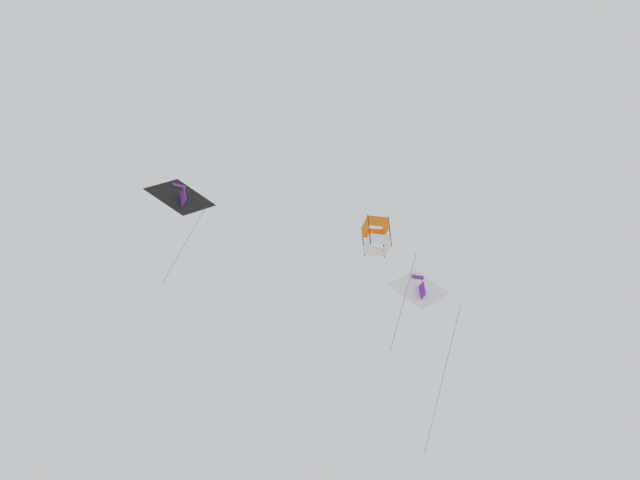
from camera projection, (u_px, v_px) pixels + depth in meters
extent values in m
cube|color=orange|center=(379.00, 221.00, 40.93)|extent=(0.35, 0.88, 0.46)
cube|color=orange|center=(372.00, 233.00, 41.62)|extent=(0.35, 0.88, 0.46)
cube|color=orange|center=(386.00, 228.00, 41.38)|extent=(0.93, 0.27, 0.65)
cube|color=orange|center=(365.00, 226.00, 41.17)|extent=(0.93, 0.27, 0.65)
cube|color=white|center=(381.00, 239.00, 40.44)|extent=(0.35, 0.88, 0.46)
cube|color=white|center=(374.00, 251.00, 41.14)|extent=(0.35, 0.88, 0.46)
cube|color=white|center=(388.00, 246.00, 40.90)|extent=(0.93, 0.27, 0.65)
cube|color=white|center=(367.00, 244.00, 40.69)|extent=(0.93, 0.27, 0.65)
cylinder|color=#332D28|center=(390.00, 231.00, 40.79)|extent=(0.34, 0.12, 1.38)
cylinder|color=#332D28|center=(369.00, 229.00, 40.58)|extent=(0.34, 0.12, 1.38)
cylinder|color=#332D28|center=(383.00, 243.00, 41.49)|extent=(0.34, 0.12, 1.38)
cylinder|color=#332D28|center=(363.00, 241.00, 41.28)|extent=(0.34, 0.12, 1.38)
cylinder|color=#47474C|center=(404.00, 300.00, 39.23)|extent=(1.00, 2.06, 4.61)
pyramid|color=white|center=(420.00, 289.00, 45.66)|extent=(0.66, 2.35, 1.46)
cube|color=purple|center=(422.00, 291.00, 45.46)|extent=(0.70, 0.13, 0.78)
cube|color=purple|center=(418.00, 277.00, 46.00)|extent=(0.14, 0.59, 0.16)
cylinder|color=#47474C|center=(444.00, 374.00, 43.06)|extent=(0.25, 2.51, 6.96)
pyramid|color=black|center=(181.00, 197.00, 49.08)|extent=(0.80, 2.77, 1.65)
cube|color=purple|center=(182.00, 198.00, 48.84)|extent=(0.91, 0.08, 0.98)
cube|color=purple|center=(179.00, 186.00, 49.54)|extent=(0.13, 0.69, 0.19)
cylinder|color=#47474C|center=(185.00, 244.00, 46.94)|extent=(0.33, 1.90, 4.17)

